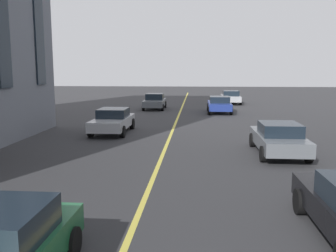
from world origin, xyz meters
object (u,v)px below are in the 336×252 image
car_grey_mid (155,101)px  car_silver_trailing (113,120)px  car_silver_parked_b (231,97)px  car_grey_oncoming (279,138)px  car_blue_parked_a (219,104)px

car_grey_mid → car_silver_trailing: bearing=175.8°
car_silver_parked_b → car_silver_trailing: 20.21m
car_silver_trailing → car_grey_oncoming: 9.54m
car_grey_mid → car_silver_parked_b: bearing=-51.7°
car_blue_parked_a → car_grey_mid: 6.15m
car_silver_parked_b → car_grey_oncoming: 23.26m
car_silver_trailing → car_grey_oncoming: same height
car_silver_trailing → car_blue_parked_a: 12.24m
car_silver_parked_b → car_blue_parked_a: 8.31m
car_silver_parked_b → car_silver_trailing: size_ratio=1.00×
car_blue_parked_a → car_grey_oncoming: bearing=-173.8°
car_silver_parked_b → car_grey_mid: bearing=128.3°
car_blue_parked_a → car_grey_mid: car_grey_mid is taller
car_grey_oncoming → car_grey_mid: 18.96m
car_grey_oncoming → car_grey_mid: size_ratio=1.13×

